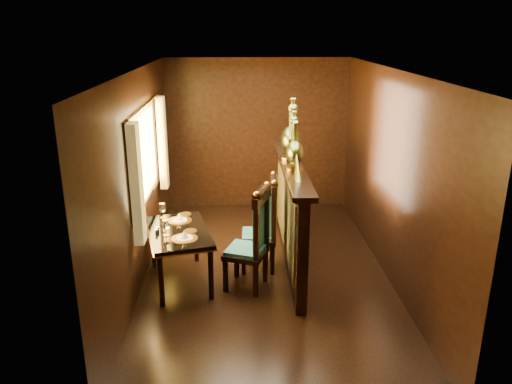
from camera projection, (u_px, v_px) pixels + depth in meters
ground at (266, 272)px, 6.33m from camera, size 5.00×5.00×0.00m
room_shell at (259, 151)px, 5.84m from camera, size 3.04×5.04×2.52m
partition at (290, 211)px, 6.40m from camera, size 0.26×2.70×1.36m
dining_table at (178, 235)px, 5.92m from camera, size 0.95×1.28×0.88m
chair_left at (255, 236)px, 5.75m from camera, size 0.60×0.61×1.28m
chair_right at (267, 221)px, 6.25m from camera, size 0.46×0.50×1.24m
peacock_left at (295, 142)px, 5.75m from camera, size 0.21×0.56×0.67m
peacock_right at (291, 128)px, 6.20m from camera, size 0.25×0.68×0.81m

